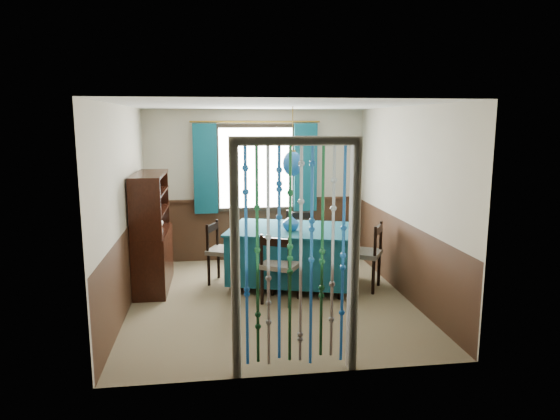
{
  "coord_description": "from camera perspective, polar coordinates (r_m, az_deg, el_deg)",
  "views": [
    {
      "loc": [
        -0.73,
        -6.21,
        2.31
      ],
      "look_at": [
        0.19,
        0.41,
        1.12
      ],
      "focal_mm": 32.0,
      "sensor_mm": 36.0,
      "label": 1
    }
  ],
  "objects": [
    {
      "name": "bowl_shelf",
      "position": [
        6.84,
        -14.29,
        -0.1
      ],
      "size": [
        0.29,
        0.29,
        0.06
      ],
      "primitive_type": "imported",
      "rotation": [
        0.0,
        0.0,
        0.28
      ],
      "color": "beige",
      "rests_on": "sideboard"
    },
    {
      "name": "wall_back",
      "position": [
        8.31,
        -2.8,
        2.79
      ],
      "size": [
        3.6,
        0.0,
        3.6
      ],
      "primitive_type": "plane",
      "rotation": [
        1.57,
        0.0,
        0.0
      ],
      "color": "#B9AF97",
      "rests_on": "ground"
    },
    {
      "name": "chair_near",
      "position": [
        6.4,
        -0.02,
        -6.4
      ],
      "size": [
        0.61,
        0.6,
        0.92
      ],
      "rotation": [
        0.0,
        0.0,
        -0.51
      ],
      "color": "black",
      "rests_on": "floor"
    },
    {
      "name": "doorway",
      "position": [
        4.51,
        1.77,
        -6.07
      ],
      "size": [
        1.16,
        0.12,
        2.18
      ],
      "primitive_type": null,
      "color": "silver",
      "rests_on": "ground"
    },
    {
      "name": "floor",
      "position": [
        6.66,
        -1.13,
        -10.15
      ],
      "size": [
        4.0,
        4.0,
        0.0
      ],
      "primitive_type": "plane",
      "color": "brown",
      "rests_on": "ground"
    },
    {
      "name": "wainscot_front",
      "position": [
        4.65,
        1.83,
        -12.75
      ],
      "size": [
        3.6,
        0.0,
        3.6
      ],
      "primitive_type": "plane",
      "rotation": [
        -1.57,
        0.0,
        0.0
      ],
      "color": "#3B2416",
      "rests_on": "ground"
    },
    {
      "name": "wainscot_left",
      "position": [
        6.55,
        -16.95,
        -6.35
      ],
      "size": [
        0.0,
        4.0,
        4.0
      ],
      "primitive_type": "plane",
      "rotation": [
        1.57,
        0.0,
        1.57
      ],
      "color": "#3B2416",
      "rests_on": "ground"
    },
    {
      "name": "ceiling",
      "position": [
        6.25,
        -1.21,
        11.88
      ],
      "size": [
        4.0,
        4.0,
        0.0
      ],
      "primitive_type": "plane",
      "rotation": [
        3.14,
        0.0,
        0.0
      ],
      "color": "silver",
      "rests_on": "ground"
    },
    {
      "name": "window",
      "position": [
        8.22,
        -2.78,
        4.82
      ],
      "size": [
        1.32,
        0.12,
        1.42
      ],
      "primitive_type": "cube",
      "color": "black",
      "rests_on": "wall_back"
    },
    {
      "name": "wall_right",
      "position": [
        6.79,
        14.1,
        0.85
      ],
      "size": [
        0.0,
        4.0,
        4.0
      ],
      "primitive_type": "plane",
      "rotation": [
        1.57,
        0.0,
        -1.57
      ],
      "color": "#B9AF97",
      "rests_on": "ground"
    },
    {
      "name": "sideboard",
      "position": [
        7.18,
        -14.38,
        -4.22
      ],
      "size": [
        0.44,
        1.24,
        1.61
      ],
      "rotation": [
        0.0,
        0.0,
        -0.01
      ],
      "color": "black",
      "rests_on": "floor"
    },
    {
      "name": "chair_right",
      "position": [
        7.02,
        9.8,
        -4.98
      ],
      "size": [
        0.61,
        0.62,
        0.94
      ],
      "rotation": [
        0.0,
        0.0,
        1.04
      ],
      "color": "black",
      "rests_on": "floor"
    },
    {
      "name": "wainscot_right",
      "position": [
        6.94,
        13.72,
        -5.28
      ],
      "size": [
        0.0,
        4.0,
        4.0
      ],
      "primitive_type": "plane",
      "rotation": [
        1.57,
        0.0,
        -1.57
      ],
      "color": "#3B2416",
      "rests_on": "ground"
    },
    {
      "name": "vase_table",
      "position": [
        6.79,
        1.24,
        -1.48
      ],
      "size": [
        0.24,
        0.24,
        0.21
      ],
      "primitive_type": "imported",
      "rotation": [
        0.0,
        0.0,
        0.21
      ],
      "color": "#154F94",
      "rests_on": "dining_table"
    },
    {
      "name": "chair_left",
      "position": [
        7.23,
        -6.61,
        -4.66
      ],
      "size": [
        0.56,
        0.57,
        0.89
      ],
      "rotation": [
        0.0,
        0.0,
        -1.98
      ],
      "color": "black",
      "rests_on": "floor"
    },
    {
      "name": "wall_left",
      "position": [
        6.39,
        -17.42,
        0.12
      ],
      "size": [
        0.0,
        4.0,
        4.0
      ],
      "primitive_type": "plane",
      "rotation": [
        1.57,
        0.0,
        1.57
      ],
      "color": "#B9AF97",
      "rests_on": "ground"
    },
    {
      "name": "dining_table",
      "position": [
        7.05,
        1.39,
        -4.93
      ],
      "size": [
        2.0,
        1.65,
        0.83
      ],
      "rotation": [
        0.0,
        0.0,
        -0.3
      ],
      "color": "#0F4250",
      "rests_on": "floor"
    },
    {
      "name": "pendant_lamp",
      "position": [
        6.83,
        1.44,
        5.34
      ],
      "size": [
        0.27,
        0.27,
        0.93
      ],
      "color": "olive",
      "rests_on": "ceiling"
    },
    {
      "name": "wall_front",
      "position": [
        4.4,
        1.91,
        -3.78
      ],
      "size": [
        3.6,
        0.0,
        3.6
      ],
      "primitive_type": "plane",
      "rotation": [
        -1.57,
        0.0,
        0.0
      ],
      "color": "#B9AF97",
      "rests_on": "ground"
    },
    {
      "name": "wainscot_back",
      "position": [
        8.42,
        -2.74,
        -2.29
      ],
      "size": [
        3.6,
        0.0,
        3.6
      ],
      "primitive_type": "plane",
      "rotation": [
        1.57,
        0.0,
        0.0
      ],
      "color": "#3B2416",
      "rests_on": "ground"
    },
    {
      "name": "vase_sideboard",
      "position": [
        7.38,
        -13.79,
        -1.22
      ],
      "size": [
        0.22,
        0.22,
        0.17
      ],
      "primitive_type": "imported",
      "rotation": [
        0.0,
        0.0,
        -0.39
      ],
      "color": "beige",
      "rests_on": "sideboard"
    },
    {
      "name": "chair_far",
      "position": [
        7.82,
        2.17,
        -3.34
      ],
      "size": [
        0.52,
        0.51,
        0.92
      ],
      "rotation": [
        0.0,
        0.0,
        2.96
      ],
      "color": "black",
      "rests_on": "floor"
    }
  ]
}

